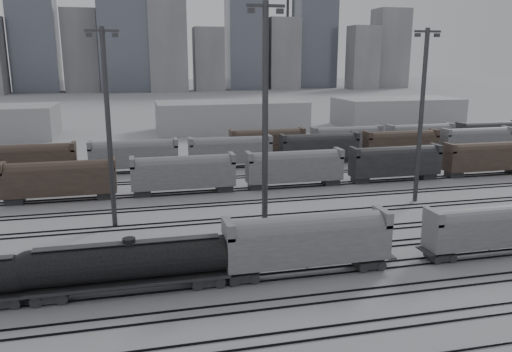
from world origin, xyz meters
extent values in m
plane|color=#AAABAF|center=(0.00, 0.00, 0.00)|extent=(900.00, 900.00, 0.00)
cube|color=black|center=(0.00, -9.72, 0.08)|extent=(220.00, 0.07, 0.16)
cube|color=black|center=(0.00, -8.28, 0.08)|extent=(220.00, 0.07, 0.16)
cube|color=black|center=(0.00, -4.72, 0.08)|extent=(220.00, 0.07, 0.16)
cube|color=black|center=(0.00, -3.28, 0.08)|extent=(220.00, 0.07, 0.16)
cube|color=black|center=(0.00, 0.28, 0.08)|extent=(220.00, 0.07, 0.16)
cube|color=black|center=(0.00, 1.72, 0.08)|extent=(220.00, 0.07, 0.16)
cube|color=black|center=(0.00, 5.28, 0.08)|extent=(220.00, 0.07, 0.16)
cube|color=black|center=(0.00, 6.72, 0.08)|extent=(220.00, 0.07, 0.16)
cube|color=black|center=(0.00, 10.28, 0.08)|extent=(220.00, 0.07, 0.16)
cube|color=black|center=(0.00, 11.72, 0.08)|extent=(220.00, 0.07, 0.16)
cube|color=black|center=(0.00, 17.28, 0.08)|extent=(220.00, 0.07, 0.16)
cube|color=black|center=(0.00, 18.72, 0.08)|extent=(220.00, 0.07, 0.16)
cube|color=black|center=(0.00, 24.28, 0.08)|extent=(220.00, 0.07, 0.16)
cube|color=black|center=(0.00, 25.72, 0.08)|extent=(220.00, 0.07, 0.16)
cube|color=black|center=(0.00, 31.28, 0.08)|extent=(220.00, 0.07, 0.16)
cube|color=black|center=(0.00, 32.72, 0.08)|extent=(220.00, 0.07, 0.16)
cube|color=black|center=(0.00, 39.28, 0.08)|extent=(220.00, 0.07, 0.16)
cube|color=black|center=(0.00, 40.72, 0.08)|extent=(220.00, 0.07, 0.16)
cube|color=black|center=(0.00, 47.28, 0.08)|extent=(220.00, 0.07, 0.16)
cube|color=black|center=(0.00, 48.72, 0.08)|extent=(220.00, 0.07, 0.16)
cube|color=black|center=(0.00, 55.28, 0.08)|extent=(220.00, 0.07, 0.16)
cube|color=black|center=(0.00, 56.72, 0.08)|extent=(220.00, 0.07, 0.16)
cube|color=black|center=(-26.29, 1.00, 0.54)|extent=(2.55, 2.06, 0.69)
sphere|color=black|center=(-25.06, 1.00, 2.60)|extent=(2.85, 2.85, 2.85)
cube|color=black|center=(-22.85, 1.00, 0.59)|extent=(2.79, 2.25, 0.75)
cube|color=black|center=(-9.98, 1.00, 0.59)|extent=(2.79, 2.25, 0.75)
cube|color=black|center=(-16.42, 1.00, 1.13)|extent=(16.63, 2.90, 0.27)
cylinder|color=black|center=(-16.42, 1.00, 2.84)|extent=(15.56, 3.11, 3.11)
sphere|color=black|center=(-24.20, 1.00, 2.84)|extent=(3.11, 3.11, 3.11)
sphere|color=black|center=(-8.64, 1.00, 2.84)|extent=(3.11, 3.11, 3.11)
cylinder|color=black|center=(-16.42, 1.00, 4.56)|extent=(1.07, 1.07, 0.54)
cube|color=black|center=(-16.42, 1.00, 4.45)|extent=(15.02, 0.97, 0.06)
cube|color=black|center=(-6.84, 1.00, 0.56)|extent=(2.64, 2.13, 0.71)
cube|color=black|center=(5.34, 1.00, 0.56)|extent=(2.64, 2.13, 0.71)
cube|color=gray|center=(-0.75, 1.00, 2.94)|extent=(15.22, 3.04, 3.25)
cylinder|color=gray|center=(-0.75, 1.00, 4.16)|extent=(13.80, 2.94, 2.94)
cube|color=gray|center=(-8.06, 1.00, 4.97)|extent=(0.71, 3.04, 1.42)
cube|color=gray|center=(6.56, 1.00, 4.97)|extent=(0.71, 3.04, 1.42)
cone|color=black|center=(-0.75, 1.00, 0.96)|extent=(2.44, 2.44, 0.91)
cube|color=black|center=(13.03, 1.00, 0.51)|extent=(2.40, 1.94, 0.65)
cube|color=gray|center=(18.58, 1.00, 2.68)|extent=(13.87, 2.77, 2.96)
cylinder|color=gray|center=(18.58, 1.00, 3.79)|extent=(12.58, 2.68, 2.68)
cube|color=gray|center=(11.92, 1.00, 4.53)|extent=(0.65, 2.77, 1.29)
cone|color=black|center=(18.58, 1.00, 0.88)|extent=(2.22, 2.22, 0.83)
cylinder|color=#363739|center=(-18.39, 19.11, 11.36)|extent=(0.58, 0.58, 22.73)
cube|color=#363739|center=(-18.39, 19.11, 22.27)|extent=(3.64, 0.27, 0.27)
cube|color=#363739|center=(-19.75, 19.11, 21.82)|extent=(0.64, 0.45, 0.45)
cube|color=#363739|center=(-17.02, 19.11, 21.82)|extent=(0.64, 0.45, 0.45)
cylinder|color=#363739|center=(-1.96, 11.83, 12.51)|extent=(0.64, 0.64, 25.03)
cube|color=#363739|center=(-1.96, 11.83, 24.53)|extent=(4.00, 0.30, 0.30)
cube|color=#363739|center=(-3.47, 11.83, 24.03)|extent=(0.70, 0.50, 0.50)
cube|color=#363739|center=(-0.46, 11.83, 24.03)|extent=(0.70, 0.50, 0.50)
cylinder|color=#363739|center=(21.89, 20.44, 11.60)|extent=(0.59, 0.59, 23.21)
cube|color=#363739|center=(21.89, 20.44, 22.74)|extent=(3.71, 0.28, 0.28)
cube|color=#363739|center=(20.49, 20.44, 22.28)|extent=(0.65, 0.46, 0.46)
cube|color=#363739|center=(23.28, 20.44, 22.28)|extent=(0.65, 0.46, 0.46)
cube|color=#4B3B2F|center=(-26.00, 32.00, 2.80)|extent=(15.00, 3.00, 5.60)
cube|color=gray|center=(-9.00, 32.00, 2.80)|extent=(15.00, 3.00, 5.60)
cube|color=gray|center=(8.00, 32.00, 2.80)|extent=(15.00, 3.00, 5.60)
cube|color=black|center=(25.00, 32.00, 2.80)|extent=(15.00, 3.00, 5.60)
cube|color=#4B3B2F|center=(42.00, 32.00, 2.80)|extent=(15.00, 3.00, 5.60)
cube|color=#4B3B2F|center=(-33.00, 48.00, 2.80)|extent=(15.00, 3.00, 5.60)
cube|color=gray|center=(-16.00, 48.00, 2.80)|extent=(15.00, 3.00, 5.60)
cube|color=gray|center=(1.00, 48.00, 2.80)|extent=(15.00, 3.00, 5.60)
cube|color=black|center=(18.00, 48.00, 2.80)|extent=(15.00, 3.00, 5.60)
cube|color=#4B3B2F|center=(35.00, 48.00, 2.80)|extent=(15.00, 3.00, 5.60)
cube|color=gray|center=(52.00, 48.00, 2.80)|extent=(15.00, 3.00, 5.60)
cube|color=#4B3B2F|center=(10.00, 56.00, 2.80)|extent=(15.00, 3.00, 5.60)
cube|color=gray|center=(27.00, 56.00, 2.80)|extent=(15.00, 3.00, 5.60)
cube|color=gray|center=(44.00, 56.00, 2.80)|extent=(15.00, 3.00, 5.60)
cube|color=black|center=(61.00, 56.00, 2.80)|extent=(15.00, 3.00, 5.60)
cube|color=#AFAFB2|center=(10.00, 95.00, 4.00)|extent=(40.00, 18.00, 8.00)
cube|color=#AFAFB2|center=(60.00, 95.00, 4.00)|extent=(35.00, 18.00, 8.00)
cube|color=#555B67|center=(-70.00, 280.00, 40.00)|extent=(25.00, 20.00, 80.00)
cube|color=#98989A|center=(-45.00, 280.00, 24.00)|extent=(20.00, 16.00, 48.00)
cube|color=#555B67|center=(-20.00, 280.00, 47.50)|extent=(28.00, 22.40, 95.00)
cube|color=#98989A|center=(5.00, 280.00, 30.00)|extent=(22.00, 17.60, 60.00)
cube|color=#98989A|center=(30.00, 280.00, 19.00)|extent=(18.00, 14.40, 38.00)
cube|color=#555B67|center=(55.00, 280.00, 36.00)|extent=(24.00, 19.20, 72.00)
cube|color=#98989A|center=(80.00, 280.00, 22.50)|extent=(20.00, 16.00, 45.00)
cube|color=#555B67|center=(105.00, 280.00, 44.00)|extent=(26.00, 20.80, 88.00)
cube|color=#98989A|center=(130.00, 280.00, 20.00)|extent=(18.00, 14.40, 40.00)
cube|color=#98989A|center=(155.00, 280.00, 26.00)|extent=(22.00, 17.60, 52.00)
cylinder|color=#363739|center=(-30.00, 305.00, 50.00)|extent=(1.80, 1.80, 100.00)
cylinder|color=#363739|center=(90.00, 305.00, 50.00)|extent=(1.80, 1.80, 100.00)
camera|label=1|loc=(-15.28, -39.34, 19.30)|focal=35.00mm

